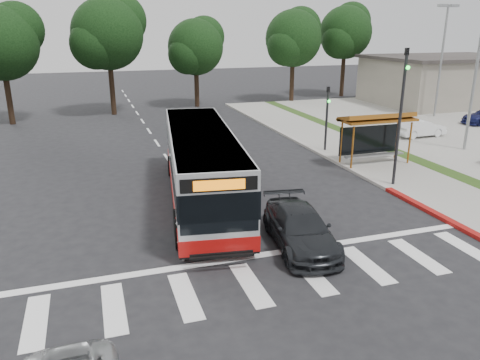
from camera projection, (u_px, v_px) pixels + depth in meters
name	position (u px, v px, depth m)	size (l,w,h in m)	color
ground	(209.00, 222.00, 18.57)	(140.00, 140.00, 0.00)	black
sidewalk_east	(349.00, 151.00, 29.01)	(4.00, 40.00, 0.12)	gray
curb_east	(320.00, 153.00, 28.42)	(0.30, 40.00, 0.15)	#9E9991
curb_east_red	(432.00, 212.00, 19.38)	(0.32, 6.00, 0.15)	maroon
parking_lot	(478.00, 132.00, 34.35)	(18.00, 36.00, 0.10)	gray
commercial_building	(445.00, 82.00, 46.58)	(14.00, 10.00, 4.40)	gray
building_roof_cap	(449.00, 57.00, 45.85)	(14.60, 10.60, 0.30)	#383330
crosswalk_ladder	(251.00, 284.00, 14.05)	(18.00, 2.60, 0.01)	silver
bus_shelter	(376.00, 123.00, 25.63)	(4.20, 1.60, 2.86)	#8D5117
traffic_signal_ne_tall	(401.00, 107.00, 21.53)	(0.18, 0.37, 6.50)	black
traffic_signal_ne_short	(327.00, 112.00, 28.29)	(0.18, 0.37, 4.00)	black
lot_light_front	(479.00, 53.00, 27.44)	(1.90, 0.35, 9.01)	gray
lot_light_mid	(443.00, 46.00, 38.24)	(1.90, 0.35, 9.01)	gray
tree_ne_a	(294.00, 37.00, 46.67)	(6.16, 5.74, 9.30)	black
tree_ne_b	(346.00, 31.00, 50.37)	(6.16, 5.74, 10.02)	black
tree_north_a	(108.00, 33.00, 39.41)	(6.60, 6.15, 10.17)	black
tree_north_b	(196.00, 46.00, 43.95)	(5.72, 5.33, 8.43)	black
tree_north_c	(2.00, 42.00, 35.44)	(6.16, 5.74, 9.30)	black
transit_bus	(202.00, 166.00, 20.44)	(2.63, 12.12, 3.13)	silver
pedestrian	(187.00, 232.00, 15.26)	(0.73, 0.48, 2.00)	silver
dark_sedan	(300.00, 228.00, 16.34)	(1.90, 4.67, 1.36)	#212427
parked_car_1	(421.00, 128.00, 32.43)	(1.26, 3.62, 1.19)	white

